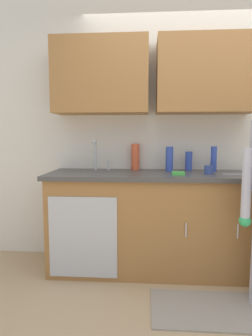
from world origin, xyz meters
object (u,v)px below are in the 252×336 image
(sink, at_px, (97,174))
(sponge, at_px, (178,173))
(knife_on_counter, at_px, (236,174))
(cup_by_sink, at_px, (208,170))
(bottle_dish_liquid, at_px, (135,157))
(bottle_soap, at_px, (189,161))
(bottle_water_short, at_px, (169,159))
(bottle_cleaner_spray, at_px, (214,159))

(sink, bearing_deg, sponge, -11.14)
(knife_on_counter, bearing_deg, sink, 179.78)
(cup_by_sink, height_order, sponge, cup_by_sink)
(sink, xyz_separation_m, bottle_dish_liquid, (0.36, 0.22, 0.15))
(bottle_soap, xyz_separation_m, bottle_dish_liquid, (-0.54, 0.03, 0.04))
(cup_by_sink, bearing_deg, sponge, -165.01)
(bottle_water_short, relative_size, knife_on_counter, 1.00)
(bottle_dish_liquid, xyz_separation_m, knife_on_counter, (0.92, -0.29, -0.13))
(cup_by_sink, bearing_deg, knife_on_counter, 1.95)
(bottle_soap, relative_size, sponge, 1.72)
(cup_by_sink, distance_m, knife_on_counter, 0.25)
(bottle_water_short, relative_size, cup_by_sink, 3.01)
(sink, distance_m, knife_on_counter, 1.28)
(bottle_dish_liquid, relative_size, cup_by_sink, 3.30)
(bottle_soap, bearing_deg, bottle_water_short, -162.75)
(bottle_soap, xyz_separation_m, sponge, (-0.14, -0.34, -0.08))
(bottle_water_short, bearing_deg, cup_by_sink, -31.88)
(bottle_soap, relative_size, bottle_cleaner_spray, 0.78)
(knife_on_counter, distance_m, sponge, 0.53)
(sink, xyz_separation_m, bottle_water_short, (0.69, 0.14, 0.13))
(bottle_dish_liquid, bearing_deg, cup_by_sink, -23.85)
(bottle_water_short, height_order, bottle_dish_liquid, bottle_dish_liquid)
(bottle_cleaner_spray, bearing_deg, bottle_dish_liquid, 173.25)
(bottle_dish_liquid, distance_m, knife_on_counter, 0.98)
(bottle_water_short, height_order, knife_on_counter, bottle_water_short)
(bottle_water_short, bearing_deg, sink, -168.94)
(knife_on_counter, bearing_deg, bottle_water_short, 163.76)
(sink, xyz_separation_m, cup_by_sink, (1.03, -0.07, 0.05))
(bottle_soap, xyz_separation_m, knife_on_counter, (0.39, -0.26, -0.09))
(cup_by_sink, bearing_deg, bottle_soap, 117.12)
(sink, height_order, knife_on_counter, sink)
(bottle_cleaner_spray, relative_size, bottle_dish_liquid, 0.92)
(bottle_dish_liquid, bearing_deg, knife_on_counter, -17.42)
(bottle_water_short, bearing_deg, bottle_cleaner_spray, -0.20)
(sink, height_order, bottle_water_short, sink)
(bottle_soap, distance_m, bottle_water_short, 0.21)
(bottle_water_short, distance_m, bottle_dish_liquid, 0.35)
(cup_by_sink, xyz_separation_m, sponge, (-0.28, -0.07, -0.03))
(sponge, bearing_deg, sink, 168.86)
(bottle_soap, height_order, bottle_cleaner_spray, bottle_cleaner_spray)
(cup_by_sink, bearing_deg, bottle_cleaner_spray, 66.30)
(knife_on_counter, bearing_deg, sponge, -168.37)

